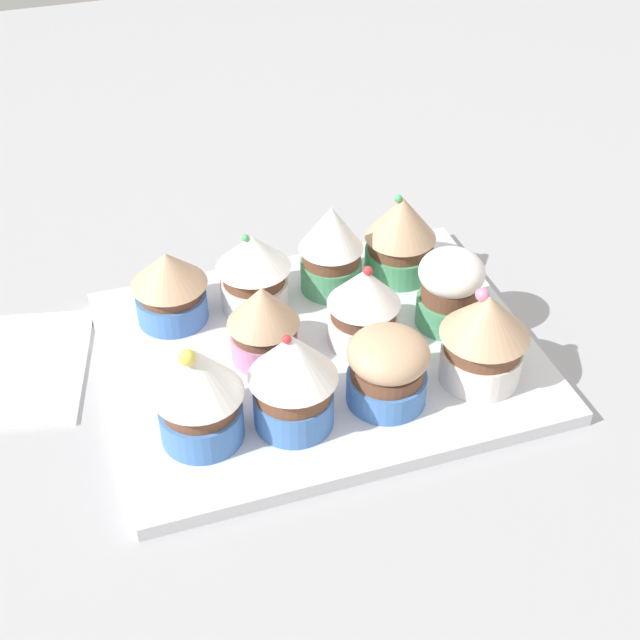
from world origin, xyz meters
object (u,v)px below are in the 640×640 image
Objects in this scene: cupcake_4 at (450,289)px; cupcake_8 at (387,368)px; cupcake_1 at (331,248)px; cupcake_5 at (364,306)px; cupcake_2 at (254,270)px; cupcake_10 at (198,392)px; cupcake_6 at (263,322)px; baking_tray at (320,355)px; cupcake_9 at (293,378)px; cupcake_0 at (400,235)px; cupcake_3 at (169,285)px; cupcake_7 at (484,336)px.

cupcake_8 is (8.11, 6.80, -0.42)cm from cupcake_4.
cupcake_5 is (-0.12, 7.57, -0.62)cm from cupcake_1.
cupcake_10 reaches higher than cupcake_2.
cupcake_6 is (7.87, 6.94, -0.65)cm from cupcake_1.
baking_tray is 9.53cm from cupcake_9.
cupcake_8 is at bearing -178.98° from cupcake_9.
cupcake_9 is (14.19, 14.76, 0.34)cm from cupcake_0.
cupcake_8 is at bearing 64.46° from cupcake_0.
cupcake_6 reaches higher than cupcake_8.
baking_tray is 13.44cm from cupcake_3.
cupcake_1 reaches higher than cupcake_6.
cupcake_9 is at bearing 173.87° from cupcake_10.
cupcake_7 reaches higher than cupcake_3.
cupcake_9 is (14.84, 0.14, 0.21)cm from cupcake_7.
cupcake_3 is (20.19, 0.11, -0.55)cm from cupcake_0.
cupcake_3 is at bearing -36.64° from baking_tray.
cupcake_9 is (0.92, 14.19, 0.61)cm from cupcake_2.
baking_tray is at bearing -149.98° from cupcake_10.
cupcake_6 is (-5.93, 7.06, 0.13)cm from cupcake_3.
cupcake_2 is 1.18× the size of cupcake_8.
baking_tray is 13.36cm from cupcake_0.
cupcake_2 is 1.05× the size of cupcake_4.
cupcake_8 is 7.29cm from cupcake_9.
cupcake_7 is (-0.66, 14.63, 0.14)cm from cupcake_0.
cupcake_3 is 25.41cm from cupcake_7.
cupcake_1 reaches higher than cupcake_4.
cupcake_10 is at bearing 15.89° from cupcake_4.
cupcake_8 is (-2.90, 6.86, 3.66)cm from baking_tray.
cupcake_8 is at bearing 84.05° from cupcake_5.
cupcake_4 is at bearing 177.54° from cupcake_6.
cupcake_7 is at bearing 178.47° from cupcake_10.
baking_tray is 4.15× the size of cupcake_7.
cupcake_10 reaches higher than cupcake_9.
cupcake_8 is 0.73× the size of cupcake_9.
cupcake_2 is 15.44cm from cupcake_10.
cupcake_7 is at bearing 145.16° from cupcake_3.
cupcake_3 is 22.66cm from cupcake_4.
cupcake_5 is at bearing 179.64° from baking_tray.
cupcake_4 is 7.40cm from cupcake_5.
cupcake_4 is (-7.51, 7.60, -0.66)cm from cupcake_1.
cupcake_1 reaches higher than cupcake_2.
cupcake_9 reaches higher than cupcake_3.
cupcake_4 is at bearing 160.09° from cupcake_3.
cupcake_0 reaches higher than cupcake_8.
cupcake_10 reaches higher than cupcake_1.
cupcake_8 is at bearing 0.05° from cupcake_7.
cupcake_2 reaches higher than baking_tray.
cupcake_1 is at bearing 2.03° from cupcake_0.
cupcake_1 reaches higher than cupcake_8.
cupcake_6 reaches higher than cupcake_3.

